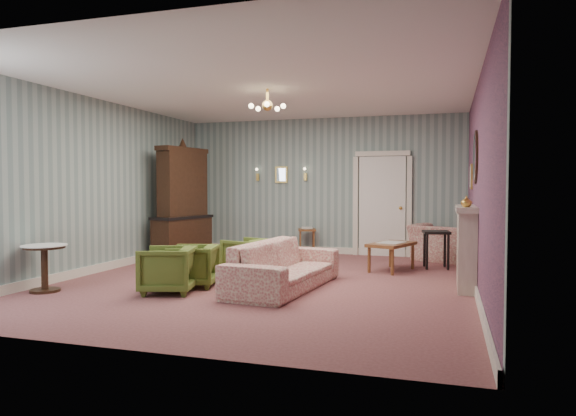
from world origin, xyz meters
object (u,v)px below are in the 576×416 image
(olive_chair_b, at_px, (193,264))
(dresser, at_px, (182,200))
(coffee_table, at_px, (391,257))
(olive_chair_c, at_px, (247,255))
(wingback_chair, at_px, (443,237))
(pedestal_table, at_px, (45,268))
(sofa_chintz, at_px, (284,257))
(side_table_black, at_px, (436,250))
(olive_chair_a, at_px, (168,267))
(fireplace, at_px, (466,247))

(olive_chair_b, height_order, dresser, dresser)
(dresser, bearing_deg, coffee_table, 6.50)
(olive_chair_b, relative_size, olive_chair_c, 1.01)
(olive_chair_b, bearing_deg, olive_chair_c, 148.82)
(wingback_chair, height_order, pedestal_table, wingback_chair)
(olive_chair_b, relative_size, pedestal_table, 1.02)
(olive_chair_c, distance_m, coffee_table, 2.46)
(olive_chair_b, distance_m, dresser, 3.08)
(pedestal_table, bearing_deg, dresser, 86.41)
(coffee_table, bearing_deg, sofa_chintz, -122.49)
(dresser, xyz_separation_m, pedestal_table, (-0.22, -3.46, -0.85))
(side_table_black, xyz_separation_m, pedestal_table, (-5.06, -3.64, -0.01))
(sofa_chintz, bearing_deg, wingback_chair, -25.19)
(olive_chair_a, xyz_separation_m, dresser, (-1.44, 3.05, 0.82))
(olive_chair_a, relative_size, side_table_black, 1.05)
(wingback_chair, height_order, fireplace, fireplace)
(fireplace, relative_size, side_table_black, 2.11)
(side_table_black, distance_m, pedestal_table, 6.24)
(olive_chair_a, height_order, pedestal_table, olive_chair_a)
(side_table_black, relative_size, pedestal_table, 1.02)
(olive_chair_b, distance_m, coffee_table, 3.43)
(wingback_chair, xyz_separation_m, fireplace, (0.34, -2.62, 0.10))
(olive_chair_a, relative_size, olive_chair_c, 1.06)
(olive_chair_b, height_order, fireplace, fireplace)
(dresser, distance_m, coffee_table, 4.24)
(wingback_chair, bearing_deg, side_table_black, 108.46)
(olive_chair_a, xyz_separation_m, olive_chair_c, (0.48, 1.69, -0.02))
(coffee_table, bearing_deg, olive_chair_c, -153.78)
(dresser, distance_m, pedestal_table, 3.57)
(olive_chair_b, xyz_separation_m, coffee_table, (2.58, 2.26, -0.09))
(fireplace, bearing_deg, side_table_black, 105.54)
(coffee_table, relative_size, pedestal_table, 1.47)
(olive_chair_a, height_order, fireplace, fireplace)
(wingback_chair, xyz_separation_m, pedestal_table, (-5.17, -4.66, -0.15))
(olive_chair_c, height_order, pedestal_table, olive_chair_c)
(olive_chair_c, relative_size, sofa_chintz, 0.29)
(dresser, relative_size, pedestal_table, 3.61)
(dresser, xyz_separation_m, side_table_black, (4.85, 0.18, -0.84))
(sofa_chintz, relative_size, dresser, 0.97)
(olive_chair_b, relative_size, coffee_table, 0.70)
(dresser, height_order, fireplace, dresser)
(olive_chair_a, height_order, sofa_chintz, sofa_chintz)
(sofa_chintz, distance_m, coffee_table, 2.39)
(wingback_chair, relative_size, pedestal_table, 1.68)
(fireplace, bearing_deg, coffee_table, 135.44)
(olive_chair_b, distance_m, pedestal_table, 1.99)
(fireplace, bearing_deg, olive_chair_a, -157.17)
(sofa_chintz, relative_size, coffee_table, 2.39)
(olive_chair_a, bearing_deg, pedestal_table, -91.82)
(dresser, xyz_separation_m, coffee_table, (4.12, -0.28, -0.93))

